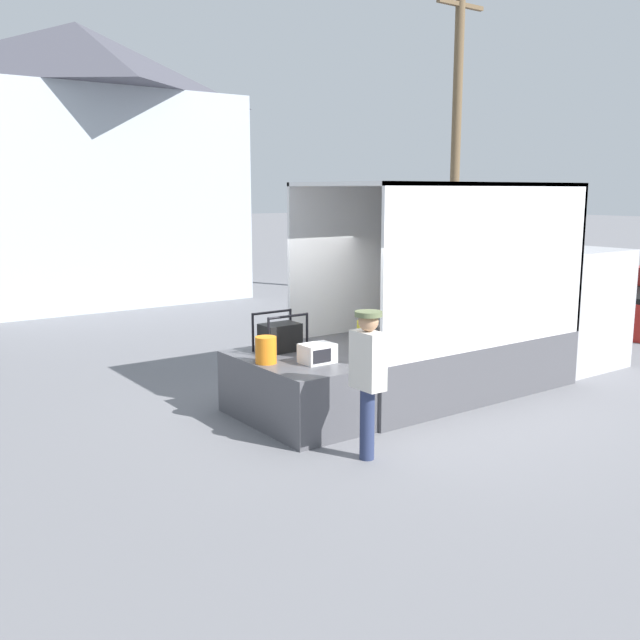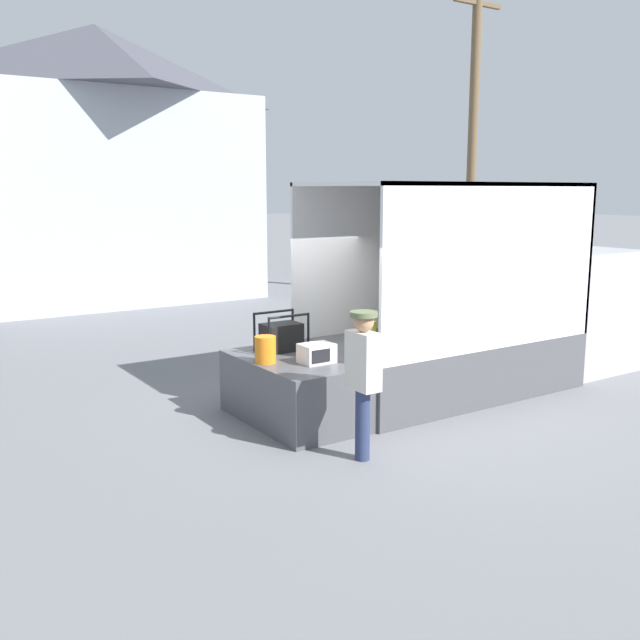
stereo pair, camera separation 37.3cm
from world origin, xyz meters
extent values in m
plane|color=slate|center=(0.00, 0.00, 0.00)|extent=(160.00, 160.00, 0.00)
cube|color=#B2B2B7|center=(5.26, 0.00, 1.09)|extent=(1.84, 2.09, 2.18)
cube|color=#4C4C51|center=(2.17, 0.00, 0.45)|extent=(4.34, 2.27, 0.91)
cube|color=white|center=(2.17, 1.10, 2.13)|extent=(4.34, 0.06, 2.44)
cube|color=white|center=(2.17, -1.10, 2.13)|extent=(4.34, 0.06, 2.44)
cube|color=white|center=(4.31, 0.00, 2.13)|extent=(0.06, 2.27, 2.44)
cube|color=white|center=(2.17, 0.00, 3.32)|extent=(4.34, 2.27, 0.06)
cylinder|color=yellow|center=(0.90, 0.31, 1.07)|extent=(0.26, 0.26, 0.33)
cube|color=olive|center=(1.95, 0.55, 1.03)|extent=(0.44, 0.32, 0.24)
cube|color=#B2A893|center=(1.88, 0.27, 1.08)|extent=(0.44, 0.32, 0.34)
cube|color=#2D7F33|center=(3.52, -0.03, 1.04)|extent=(0.44, 0.32, 0.27)
cube|color=#4C4C51|center=(-0.64, 0.00, 0.45)|extent=(1.29, 2.15, 0.91)
cube|color=white|center=(-0.52, -0.38, 1.04)|extent=(0.45, 0.34, 0.26)
cube|color=black|center=(-0.56, -0.55, 1.04)|extent=(0.29, 0.01, 0.18)
cube|color=black|center=(-0.54, 0.52, 1.11)|extent=(0.56, 0.38, 0.41)
cylinder|color=slate|center=(-0.32, 0.52, 1.13)|extent=(0.21, 0.21, 0.21)
cylinder|color=black|center=(-0.87, 0.30, 1.19)|extent=(0.04, 0.04, 0.57)
cylinder|color=black|center=(-0.21, 0.30, 1.19)|extent=(0.04, 0.04, 0.57)
cylinder|color=black|center=(-0.87, 0.74, 1.19)|extent=(0.04, 0.04, 0.57)
cylinder|color=black|center=(-0.21, 0.74, 1.19)|extent=(0.04, 0.04, 0.57)
cylinder|color=black|center=(-0.54, 0.30, 1.46)|extent=(0.66, 0.04, 0.04)
cylinder|color=black|center=(-0.54, 0.74, 1.46)|extent=(0.66, 0.04, 0.04)
cylinder|color=orange|center=(-1.10, 0.01, 1.09)|extent=(0.29, 0.29, 0.37)
cylinder|color=navy|center=(-0.74, -1.72, 0.44)|extent=(0.18, 0.18, 0.89)
cube|color=beige|center=(-0.74, -1.72, 1.24)|extent=(0.24, 0.44, 0.70)
sphere|color=tan|center=(-0.74, -1.72, 1.71)|extent=(0.24, 0.24, 0.24)
cylinder|color=#606B47|center=(-0.74, -1.72, 1.80)|extent=(0.33, 0.33, 0.06)
cube|color=#A8B2BC|center=(0.96, 13.67, 2.97)|extent=(7.91, 6.18, 5.94)
pyramid|color=#42424C|center=(0.96, 13.67, 6.98)|extent=(8.30, 6.49, 2.08)
cylinder|color=brown|center=(9.98, 7.18, 4.55)|extent=(0.28, 0.28, 9.09)
cube|color=brown|center=(9.98, 7.18, 8.49)|extent=(1.80, 0.14, 0.12)
camera|label=1|loc=(-6.04, -8.08, 3.23)|focal=40.00mm
camera|label=2|loc=(-5.74, -8.29, 3.23)|focal=40.00mm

